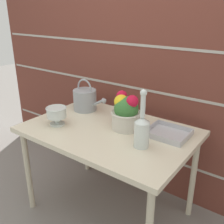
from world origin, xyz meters
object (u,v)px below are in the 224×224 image
Objects in this scene: crystal_pedestal_bowl at (57,113)px; glass_decanter at (142,129)px; wire_tray at (168,134)px; watering_can at (85,99)px; flower_planter at (126,112)px.

crystal_pedestal_bowl is 0.41× the size of glass_decanter.
watering_can is at bearing 178.06° from wire_tray.
flower_planter reaches higher than crystal_pedestal_bowl.
glass_decanter is at bearing -20.98° from watering_can.
glass_decanter is 0.28m from wire_tray.
crystal_pedestal_bowl is 0.82m from wire_tray.
flower_planter is (0.45, 0.25, 0.04)m from crystal_pedestal_bowl.
flower_planter is 0.97× the size of wire_tray.
crystal_pedestal_bowl is 0.52m from flower_planter.
flower_planter is 0.72× the size of glass_decanter.
flower_planter is 0.28m from glass_decanter.
flower_planter is at bearing -12.49° from watering_can.
watering_can is 1.26× the size of flower_planter.
watering_can is 0.79m from wire_tray.
wire_tray is (0.30, 0.08, -0.12)m from flower_planter.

